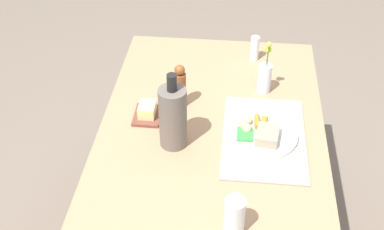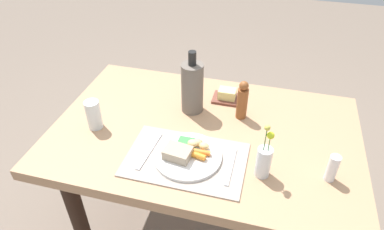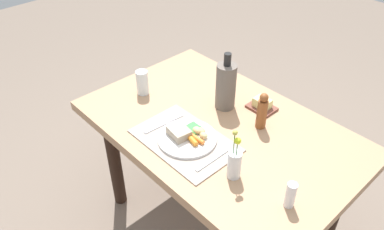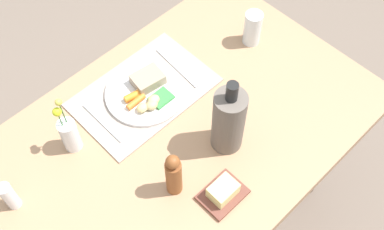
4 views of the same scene
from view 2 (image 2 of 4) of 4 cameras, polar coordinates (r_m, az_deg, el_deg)
name	(u,v)px [view 2 (image 2 of 4)]	position (r m, az deg, el deg)	size (l,w,h in m)	color
dining_table	(204,149)	(1.52, 1.97, -5.58)	(1.27, 0.82, 0.73)	tan
placemat	(186,159)	(1.31, -1.02, -7.34)	(0.45, 0.29, 0.01)	#A59589
dinner_plate	(187,154)	(1.31, -0.83, -6.42)	(0.26, 0.26, 0.05)	white
fork	(150,151)	(1.35, -7.05, -5.87)	(0.02, 0.21, 0.01)	silver
knife	(231,166)	(1.29, 6.43, -8.46)	(0.02, 0.19, 0.01)	silver
pepper_mill	(242,101)	(1.48, 8.32, 2.37)	(0.05, 0.05, 0.18)	brown
salt_shaker	(332,168)	(1.31, 22.20, -8.15)	(0.04, 0.04, 0.11)	white
flower_vase	(264,160)	(1.24, 11.81, -7.34)	(0.05, 0.05, 0.23)	silver
water_tumbler	(94,116)	(1.49, -15.90, -0.20)	(0.06, 0.06, 0.13)	silver
cooler_bottle	(192,87)	(1.49, 0.04, 4.61)	(0.10, 0.10, 0.29)	#675D54
butter_dish	(227,96)	(1.62, 5.81, 3.19)	(0.13, 0.10, 0.06)	brown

